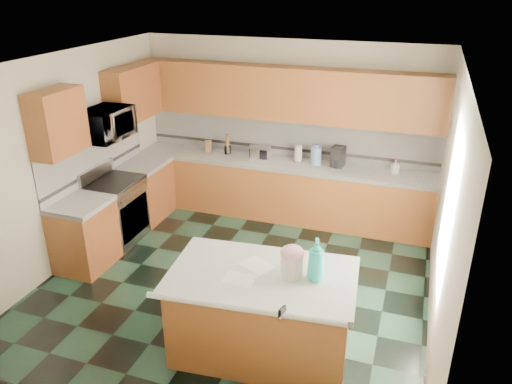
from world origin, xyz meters
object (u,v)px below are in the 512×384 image
at_px(soap_bottle_island, 316,260).
at_px(toaster_oven, 260,152).
at_px(island_base, 262,315).
at_px(island_top, 262,276).
at_px(coffee_maker, 338,157).
at_px(knife_block, 208,146).
at_px(treat_jar, 292,266).

bearing_deg(soap_bottle_island, toaster_oven, 100.56).
height_order(island_base, island_top, island_top).
bearing_deg(soap_bottle_island, coffee_maker, 79.86).
height_order(soap_bottle_island, knife_block, soap_bottle_island).
bearing_deg(knife_block, toaster_oven, -22.25).
xyz_separation_m(treat_jar, soap_bottle_island, (0.23, 0.02, 0.10)).
xyz_separation_m(soap_bottle_island, coffee_maker, (-0.35, 3.05, -0.06)).
xyz_separation_m(island_top, coffee_maker, (0.15, 3.12, 0.18)).
relative_size(soap_bottle_island, toaster_oven, 1.32).
xyz_separation_m(treat_jar, coffee_maker, (-0.12, 3.07, 0.04)).
relative_size(island_base, coffee_maker, 5.55).
height_order(soap_bottle_island, coffee_maker, soap_bottle_island).
relative_size(knife_block, coffee_maker, 0.63).
distance_m(island_top, soap_bottle_island, 0.56).
bearing_deg(island_top, soap_bottle_island, 2.80).
bearing_deg(treat_jar, soap_bottle_island, 18.18).
xyz_separation_m(island_top, knife_block, (-1.93, 3.09, 0.13)).
xyz_separation_m(knife_block, toaster_oven, (0.88, 0.00, -0.00)).
bearing_deg(toaster_oven, treat_jar, -89.23).
relative_size(island_top, coffee_maker, 5.87).
xyz_separation_m(island_top, toaster_oven, (-1.05, 3.09, 0.12)).
bearing_deg(island_base, treat_jar, 6.14).
distance_m(island_base, island_top, 0.46).
bearing_deg(knife_block, treat_jar, -76.36).
distance_m(island_base, toaster_oven, 3.32).
height_order(knife_block, toaster_oven, knife_block).
distance_m(island_base, soap_bottle_island, 0.87).
relative_size(island_base, soap_bottle_island, 3.97).
relative_size(treat_jar, soap_bottle_island, 0.51).
distance_m(island_base, knife_block, 3.69).
xyz_separation_m(island_base, treat_jar, (0.27, 0.06, 0.60)).
bearing_deg(soap_bottle_island, knife_block, 112.15).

